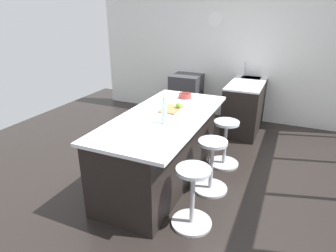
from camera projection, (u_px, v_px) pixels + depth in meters
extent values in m
plane|color=black|center=(168.00, 176.00, 4.07)|extent=(7.25, 7.25, 0.00)
cube|color=silver|center=(224.00, 53.00, 5.94)|extent=(0.12, 5.51, 2.65)
cylinder|color=white|center=(215.00, 19.00, 5.70)|extent=(0.03, 0.28, 0.28)
cube|color=black|center=(247.00, 103.00, 5.73)|extent=(1.88, 0.60, 0.89)
cube|color=silver|center=(250.00, 80.00, 5.56)|extent=(1.88, 0.60, 0.03)
cube|color=#38383D|center=(252.00, 80.00, 5.78)|extent=(0.44, 0.36, 0.12)
cylinder|color=#B7B7BC|center=(245.00, 69.00, 5.76)|extent=(0.02, 0.02, 0.28)
cube|color=#38383D|center=(186.00, 95.00, 6.22)|extent=(0.60, 0.60, 0.89)
cube|color=black|center=(200.00, 99.00, 6.12)|extent=(0.44, 0.01, 0.32)
cube|color=black|center=(161.00, 149.00, 3.87)|extent=(2.20, 0.83, 0.88)
cube|color=silver|center=(164.00, 117.00, 3.67)|extent=(2.26, 1.03, 0.04)
cylinder|color=#B7B7BC|center=(223.00, 163.00, 4.37)|extent=(0.44, 0.44, 0.03)
cylinder|color=#B7B7BC|center=(225.00, 144.00, 4.25)|extent=(0.05, 0.05, 0.63)
cylinder|color=silver|center=(227.00, 123.00, 4.12)|extent=(0.36, 0.36, 0.04)
cylinder|color=#B7B7BC|center=(210.00, 188.00, 3.77)|extent=(0.44, 0.44, 0.03)
cylinder|color=#B7B7BC|center=(211.00, 166.00, 3.65)|extent=(0.05, 0.05, 0.63)
cylinder|color=silver|center=(213.00, 142.00, 3.52)|extent=(0.36, 0.36, 0.04)
cylinder|color=#B7B7BC|center=(191.00, 222.00, 3.16)|extent=(0.44, 0.44, 0.03)
cylinder|color=#B7B7BC|center=(192.00, 198.00, 3.04)|extent=(0.05, 0.05, 0.63)
cylinder|color=silver|center=(193.00, 170.00, 2.91)|extent=(0.36, 0.36, 0.04)
cube|color=olive|center=(171.00, 109.00, 3.86)|extent=(0.36, 0.24, 0.02)
sphere|color=#609E2D|center=(179.00, 105.00, 3.86)|extent=(0.07, 0.07, 0.07)
cylinder|color=silver|center=(164.00, 115.00, 3.37)|extent=(0.06, 0.06, 0.22)
cylinder|color=silver|center=(164.00, 102.00, 3.31)|extent=(0.03, 0.03, 0.08)
cylinder|color=#B7B7BC|center=(164.00, 98.00, 3.30)|extent=(0.03, 0.03, 0.02)
cylinder|color=#993833|center=(185.00, 96.00, 4.36)|extent=(0.19, 0.19, 0.07)
cylinder|color=#4C1C19|center=(185.00, 95.00, 4.35)|extent=(0.16, 0.16, 0.04)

